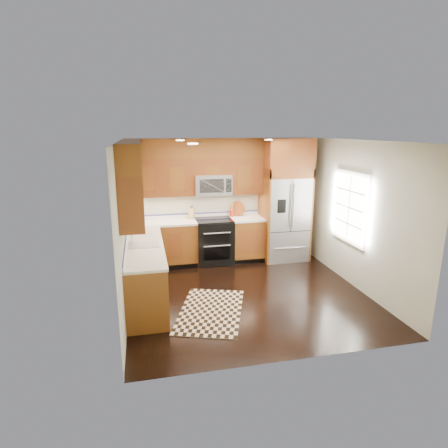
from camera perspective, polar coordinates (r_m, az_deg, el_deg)
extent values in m
plane|color=black|center=(6.64, 3.45, -10.49)|extent=(4.00, 4.00, 0.00)
cube|color=beige|center=(8.11, -0.27, 3.77)|extent=(4.00, 0.02, 2.60)
cube|color=beige|center=(5.99, -15.11, -0.53)|extent=(0.02, 4.00, 2.60)
cube|color=beige|center=(7.02, 19.53, 1.28)|extent=(0.02, 4.00, 2.60)
cube|color=white|center=(7.16, 18.62, 2.41)|extent=(0.04, 1.10, 1.30)
cube|color=white|center=(7.15, 18.55, 2.41)|extent=(0.02, 0.95, 1.15)
cube|color=#8F541B|center=(7.85, -9.23, -3.16)|extent=(1.37, 0.60, 0.90)
cube|color=#8F541B|center=(8.14, 3.56, -2.38)|extent=(0.72, 0.60, 0.90)
cube|color=#8F541B|center=(6.43, -11.86, -7.28)|extent=(0.60, 2.40, 0.90)
cube|color=white|center=(7.80, -3.93, 0.45)|extent=(2.85, 0.62, 0.04)
cube|color=white|center=(6.27, -12.08, -3.28)|extent=(0.62, 2.40, 0.04)
cube|color=brown|center=(7.77, -4.20, 7.18)|extent=(2.85, 0.33, 0.75)
cube|color=brown|center=(6.07, -13.79, 4.83)|extent=(0.33, 2.40, 0.75)
cube|color=#8F541B|center=(7.72, -4.28, 11.42)|extent=(2.85, 0.33, 0.40)
cube|color=#8F541B|center=(6.01, -14.12, 10.24)|extent=(0.33, 2.40, 0.40)
cube|color=black|center=(7.94, -1.53, -2.70)|extent=(0.76, 0.64, 0.92)
cube|color=black|center=(7.82, -1.55, 0.63)|extent=(0.76, 0.60, 0.02)
cube|color=black|center=(7.60, -1.08, -2.22)|extent=(0.55, 0.01, 0.18)
cube|color=black|center=(7.70, -1.07, -4.51)|extent=(0.55, 0.01, 0.28)
cylinder|color=#B2B2B7|center=(7.54, -1.05, -1.40)|extent=(0.55, 0.02, 0.02)
cylinder|color=#B2B2B7|center=(7.62, -1.04, -3.36)|extent=(0.55, 0.02, 0.02)
cube|color=#B2B2B7|center=(7.81, -1.77, 6.03)|extent=(0.76, 0.40, 0.42)
cube|color=black|center=(7.61, -1.86, 5.81)|extent=(0.50, 0.01, 0.28)
cube|color=#B2B2B7|center=(8.22, 9.18, 0.87)|extent=(0.90, 0.74, 1.80)
cube|color=black|center=(7.80, 10.28, 2.75)|extent=(0.01, 0.01, 1.08)
cube|color=black|center=(7.72, 8.78, 2.69)|extent=(0.18, 0.01, 0.28)
cube|color=#8F541B|center=(8.03, 6.09, 1.40)|extent=(0.04, 0.74, 2.00)
cube|color=#8F541B|center=(8.38, 12.20, 1.69)|extent=(0.04, 0.74, 2.00)
cube|color=brown|center=(8.02, 9.55, 9.94)|extent=(0.98, 0.74, 0.80)
cube|color=#B2B2B7|center=(6.26, -12.09, -3.02)|extent=(0.50, 0.42, 0.02)
cylinder|color=#B2B2B7|center=(6.44, -13.95, -1.44)|extent=(0.02, 0.02, 0.28)
torus|color=#B2B2B7|center=(6.33, -14.04, -0.41)|extent=(0.18, 0.02, 0.18)
cube|color=black|center=(6.03, -2.02, -13.08)|extent=(1.39, 1.79, 0.01)
cube|color=tan|center=(7.92, -4.96, 1.60)|extent=(0.14, 0.17, 0.22)
cylinder|color=#AC2C15|center=(8.10, 1.21, 1.67)|extent=(0.11, 0.11, 0.14)
cylinder|color=brown|center=(8.17, 2.05, 1.34)|extent=(0.43, 0.43, 0.02)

